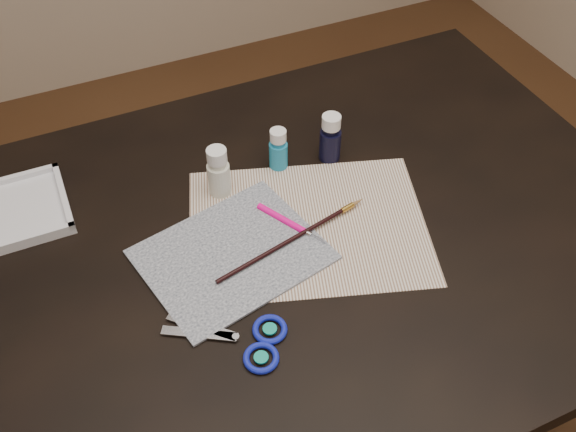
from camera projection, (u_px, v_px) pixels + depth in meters
name	position (u px, v px, depth m)	size (l,w,h in m)	color
table	(288.00, 353.00, 1.37)	(1.30, 0.90, 0.75)	black
paper	(308.00, 226.00, 1.11)	(0.41, 0.31, 0.00)	silver
canvas	(232.00, 255.00, 1.06)	(0.28, 0.23, 0.00)	black
paint_bottle_white	(218.00, 171.00, 1.13)	(0.04, 0.04, 0.10)	silver
paint_bottle_cyan	(278.00, 149.00, 1.19)	(0.03, 0.03, 0.08)	teal
paint_bottle_navy	(330.00, 138.00, 1.20)	(0.04, 0.04, 0.10)	black
paintbrush	(294.00, 238.00, 1.08)	(0.31, 0.01, 0.01)	black
craft_knife	(292.00, 225.00, 1.10)	(0.15, 0.01, 0.01)	#FF088E
scissors	(223.00, 339.00, 0.95)	(0.21, 0.10, 0.01)	silver
palette_tray	(17.00, 210.00, 1.12)	(0.17, 0.17, 0.02)	silver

